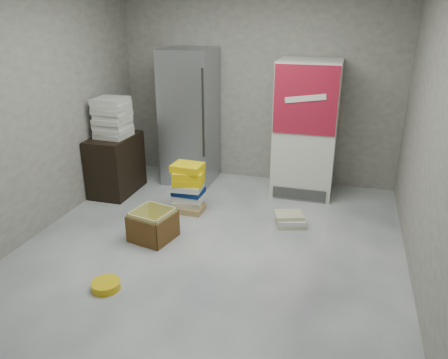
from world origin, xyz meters
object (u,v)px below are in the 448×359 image
object	(u,v)px
steel_fridge	(190,117)
coke_cooler	(306,129)
wood_shelf	(116,165)
phonebook_stack_main	(188,188)
cardboard_box	(153,227)

from	to	relation	value
steel_fridge	coke_cooler	distance (m)	1.65
steel_fridge	wood_shelf	bearing A→B (deg)	-138.69
wood_shelf	phonebook_stack_main	size ratio (longest dim) A/B	1.28
coke_cooler	phonebook_stack_main	distance (m)	1.77
steel_fridge	cardboard_box	size ratio (longest dim) A/B	3.75
phonebook_stack_main	coke_cooler	bearing A→B (deg)	33.80
coke_cooler	phonebook_stack_main	bearing A→B (deg)	-141.48
phonebook_stack_main	cardboard_box	xyz separation A→B (m)	(-0.13, -0.79, -0.17)
wood_shelf	phonebook_stack_main	world-z (taller)	wood_shelf
cardboard_box	coke_cooler	bearing A→B (deg)	64.50
wood_shelf	cardboard_box	size ratio (longest dim) A/B	1.58
steel_fridge	cardboard_box	bearing A→B (deg)	-83.27
steel_fridge	cardboard_box	distance (m)	2.01
steel_fridge	wood_shelf	distance (m)	1.23
coke_cooler	cardboard_box	world-z (taller)	coke_cooler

